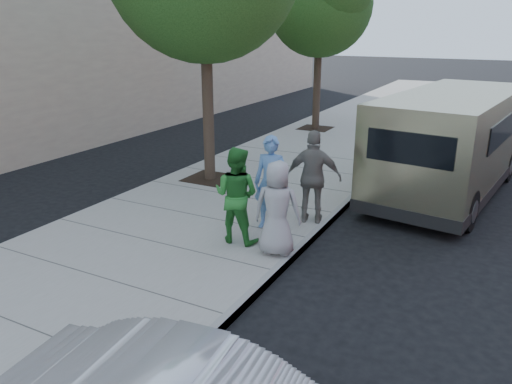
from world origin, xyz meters
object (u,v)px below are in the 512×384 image
at_px(person_green_shirt, 236,195).
at_px(person_striped_polo, 314,177).
at_px(van, 452,141).
at_px(parking_meter, 269,175).
at_px(person_officer, 271,183).
at_px(person_gray_shirt, 277,208).

height_order(person_green_shirt, person_striped_polo, person_striped_polo).
bearing_deg(person_striped_polo, person_green_shirt, 44.47).
bearing_deg(van, person_green_shirt, -112.21).
xyz_separation_m(parking_meter, van, (3.04, 3.85, 0.26)).
xyz_separation_m(parking_meter, person_green_shirt, (0.03, -1.42, -0.01)).
bearing_deg(parking_meter, person_striped_polo, -16.69).
bearing_deg(van, person_officer, -114.32).
height_order(person_officer, person_gray_shirt, person_officer).
relative_size(person_green_shirt, person_gray_shirt, 1.07).
bearing_deg(person_striped_polo, van, -134.96).
height_order(person_gray_shirt, person_striped_polo, person_striped_polo).
distance_m(van, person_gray_shirt, 5.83).
height_order(person_green_shirt, person_gray_shirt, person_green_shirt).
bearing_deg(person_green_shirt, parking_meter, -91.35).
bearing_deg(person_green_shirt, person_gray_shirt, 168.16).
distance_m(parking_meter, person_striped_polo, 0.93).
bearing_deg(person_gray_shirt, van, -124.63).
distance_m(person_green_shirt, person_striped_polo, 1.78).
bearing_deg(person_green_shirt, person_officer, -110.21).
distance_m(person_green_shirt, person_gray_shirt, 0.91).
relative_size(person_officer, person_green_shirt, 1.04).
relative_size(parking_meter, person_green_shirt, 0.70).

